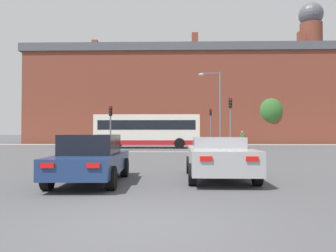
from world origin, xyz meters
TOP-DOWN VIEW (x-y plane):
  - ground_plane at (0.00, 0.00)m, footprint 400.00×400.00m
  - stop_line_strip at (0.00, 20.56)m, footprint 7.42×0.30m
  - far_pavement at (0.00, 35.74)m, footprint 68.25×2.50m
  - brick_civic_building at (3.16, 44.03)m, footprint 47.24×11.98m
  - car_saloon_left at (-1.96, 4.54)m, footprint 1.98×4.33m
  - car_roadster_right at (2.01, 5.45)m, footprint 2.11×4.50m
  - bus_crossing_lead at (-2.17, 26.72)m, footprint 10.11×2.69m
  - traffic_light_near_left at (-4.83, 21.77)m, footprint 0.26×0.31m
  - traffic_light_far_right at (4.92, 35.13)m, footprint 0.26×0.31m
  - traffic_light_near_right at (5.12, 21.75)m, footprint 0.26×0.31m
  - street_lamp_junction at (4.40, 25.13)m, footprint 2.09×0.36m
  - pedestrian_waiting at (9.09, 36.59)m, footprint 0.42×0.25m
  - tree_by_building at (13.30, 40.18)m, footprint 4.90×4.90m

SIDE VIEW (x-z plane):
  - ground_plane at x=0.00m, z-range 0.00..0.00m
  - stop_line_strip at x=0.00m, z-range 0.00..0.01m
  - far_pavement at x=0.00m, z-range 0.00..0.01m
  - car_roadster_right at x=2.01m, z-range 0.02..1.39m
  - car_saloon_left at x=-1.96m, z-range 0.01..1.46m
  - pedestrian_waiting at x=9.09m, z-range 0.15..1.88m
  - bus_crossing_lead at x=-2.17m, z-range 0.12..3.36m
  - traffic_light_near_left at x=-4.83m, z-range 0.66..4.38m
  - traffic_light_near_right at x=5.12m, z-range 0.74..5.11m
  - traffic_light_far_right at x=4.92m, z-range 0.75..5.23m
  - street_lamp_junction at x=4.40m, z-range 0.80..7.98m
  - tree_by_building at x=13.30m, z-range 0.94..7.98m
  - brick_civic_building at x=3.16m, z-range -3.53..17.52m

